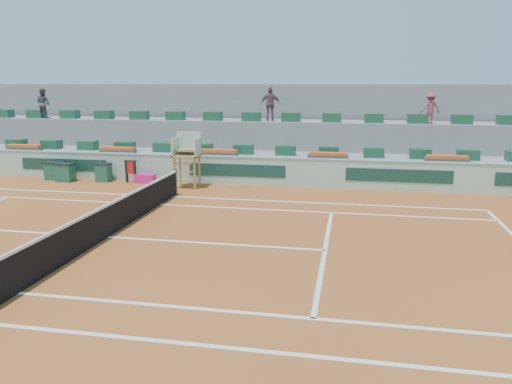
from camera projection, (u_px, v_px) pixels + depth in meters
ground at (108, 237)px, 14.79m from camera, size 90.00×90.00×0.00m
seating_tier_lower at (208, 162)px, 24.93m from camera, size 36.00×4.00×1.20m
seating_tier_upper at (217, 144)px, 26.32m from camera, size 36.00×2.40×2.60m
stadium_back_wall at (224, 125)px, 27.66m from camera, size 36.00×0.40×4.40m
player_bag at (145, 179)px, 22.78m from camera, size 0.91×0.40×0.40m
spectator_left at (43, 103)px, 26.91m from camera, size 0.87×0.73×1.59m
spectator_mid at (270, 104)px, 24.86m from camera, size 1.04×0.55×1.69m
spectator_right at (430, 108)px, 23.30m from camera, size 1.06×0.79×1.46m
court_lines at (108, 237)px, 14.79m from camera, size 23.89×11.09×0.01m
tennis_net at (107, 220)px, 14.68m from camera, size 0.10×11.97×1.10m
advertising_hoarding at (195, 169)px, 22.81m from camera, size 36.00×0.34×1.26m
umpire_chair at (187, 152)px, 21.66m from camera, size 1.10×0.90×2.40m
seat_row_lower at (203, 148)px, 23.89m from camera, size 32.90×0.60×0.44m
seat_row_upper at (213, 116)px, 25.41m from camera, size 32.90×0.60×0.44m
flower_planters at (167, 151)px, 23.42m from camera, size 26.80×0.36×0.28m
drink_cooler_a at (104, 172)px, 23.10m from camera, size 0.65×0.56×0.84m
drink_cooler_b at (65, 172)px, 23.11m from camera, size 0.77×0.67×0.84m
drink_cooler_c at (55, 171)px, 23.54m from camera, size 0.79×0.69×0.84m
towel_rack at (131, 170)px, 22.76m from camera, size 0.60×0.10×1.03m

